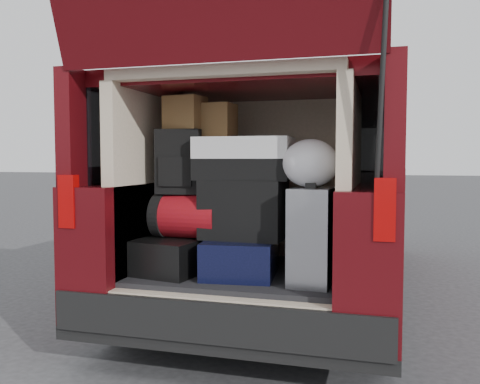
# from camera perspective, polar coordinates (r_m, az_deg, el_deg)

# --- Properties ---
(ground) EXTENTS (80.00, 80.00, 0.00)m
(ground) POSITION_cam_1_polar(r_m,az_deg,el_deg) (3.20, -0.98, -19.44)
(ground) COLOR #323234
(ground) RESTS_ON ground
(minivan) EXTENTS (1.90, 5.35, 2.77)m
(minivan) POSITION_cam_1_polar(r_m,az_deg,el_deg) (4.76, 5.44, -0.51)
(minivan) COLOR black
(minivan) RESTS_ON ground
(load_floor) EXTENTS (1.24, 1.05, 0.55)m
(load_floor) POSITION_cam_1_polar(r_m,az_deg,el_deg) (3.35, 0.40, -13.34)
(load_floor) COLOR black
(load_floor) RESTS_ON ground
(black_hardshell) EXTENTS (0.48, 0.60, 0.21)m
(black_hardshell) POSITION_cam_1_polar(r_m,az_deg,el_deg) (3.25, -7.18, -6.97)
(black_hardshell) COLOR black
(black_hardshell) RESTS_ON load_floor
(navy_hardshell) EXTENTS (0.47, 0.55, 0.22)m
(navy_hardshell) POSITION_cam_1_polar(r_m,az_deg,el_deg) (3.12, 0.11, -7.31)
(navy_hardshell) COLOR black
(navy_hardshell) RESTS_ON load_floor
(silver_roller) EXTENTS (0.25, 0.38, 0.55)m
(silver_roller) POSITION_cam_1_polar(r_m,az_deg,el_deg) (2.92, 8.15, -4.88)
(silver_roller) COLOR silver
(silver_roller) RESTS_ON load_floor
(red_duffel) EXTENTS (0.44, 0.30, 0.28)m
(red_duffel) POSITION_cam_1_polar(r_m,az_deg,el_deg) (3.21, -5.82, -2.69)
(red_duffel) COLOR maroon
(red_duffel) RESTS_ON black_hardshell
(black_soft_case) EXTENTS (0.51, 0.32, 0.36)m
(black_soft_case) POSITION_cam_1_polar(r_m,az_deg,el_deg) (3.10, 0.42, -1.98)
(black_soft_case) COLOR black
(black_soft_case) RESTS_ON navy_hardshell
(backpack) EXTENTS (0.30, 0.19, 0.40)m
(backpack) POSITION_cam_1_polar(r_m,az_deg,el_deg) (3.23, -6.73, 3.39)
(backpack) COLOR black
(backpack) RESTS_ON red_duffel
(twotone_duffel) EXTENTS (0.58, 0.30, 0.26)m
(twotone_duffel) POSITION_cam_1_polar(r_m,az_deg,el_deg) (3.09, 0.47, 3.76)
(twotone_duffel) COLOR silver
(twotone_duffel) RESTS_ON black_soft_case
(grocery_sack_lower) EXTENTS (0.25, 0.22, 0.21)m
(grocery_sack_lower) POSITION_cam_1_polar(r_m,az_deg,el_deg) (3.26, -6.18, 8.79)
(grocery_sack_lower) COLOR brown
(grocery_sack_lower) RESTS_ON backpack
(grocery_sack_upper) EXTENTS (0.23, 0.20, 0.22)m
(grocery_sack_upper) POSITION_cam_1_polar(r_m,az_deg,el_deg) (3.25, -2.61, 7.97)
(grocery_sack_upper) COLOR brown
(grocery_sack_upper) RESTS_ON twotone_duffel
(plastic_bag_right) EXTENTS (0.35, 0.33, 0.28)m
(plastic_bag_right) POSITION_cam_1_polar(r_m,az_deg,el_deg) (2.91, 7.90, 3.21)
(plastic_bag_right) COLOR white
(plastic_bag_right) RESTS_ON silver_roller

